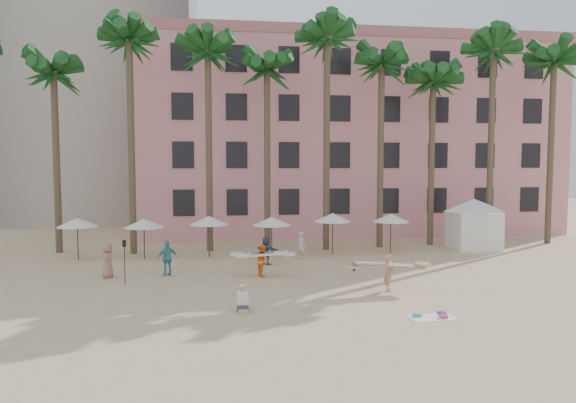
# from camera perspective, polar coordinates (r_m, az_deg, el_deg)

# --- Properties ---
(ground) EXTENTS (120.00, 120.00, 0.00)m
(ground) POSITION_cam_1_polar(r_m,az_deg,el_deg) (21.49, 4.24, -11.88)
(ground) COLOR #D1B789
(ground) RESTS_ON ground
(pink_hotel) EXTENTS (35.00, 14.00, 16.00)m
(pink_hotel) POSITION_cam_1_polar(r_m,az_deg,el_deg) (47.60, 6.22, 6.69)
(pink_hotel) COLOR pink
(pink_hotel) RESTS_ON ground
(palm_row) EXTENTS (44.40, 5.40, 16.30)m
(palm_row) POSITION_cam_1_polar(r_m,az_deg,el_deg) (36.21, 0.18, 15.41)
(palm_row) COLOR brown
(palm_row) RESTS_ON ground
(umbrella_row) EXTENTS (22.50, 2.70, 2.73)m
(umbrella_row) POSITION_cam_1_polar(r_m,az_deg,el_deg) (32.94, -5.30, -2.10)
(umbrella_row) COLOR #332B23
(umbrella_row) RESTS_ON ground
(cabana) EXTENTS (4.79, 4.79, 3.50)m
(cabana) POSITION_cam_1_polar(r_m,az_deg,el_deg) (38.15, 19.94, -1.87)
(cabana) COLOR white
(cabana) RESTS_ON ground
(beach_towel) EXTENTS (1.87, 1.13, 0.14)m
(beach_towel) POSITION_cam_1_polar(r_m,az_deg,el_deg) (21.19, 15.75, -12.18)
(beach_towel) COLOR white
(beach_towel) RESTS_ON ground
(carrier_yellow) EXTENTS (3.36, 0.83, 1.76)m
(carrier_yellow) POSITION_cam_1_polar(r_m,az_deg,el_deg) (24.60, 11.12, -7.48)
(carrier_yellow) COLOR tan
(carrier_yellow) RESTS_ON ground
(carrier_white) EXTENTS (2.81, 1.17, 1.68)m
(carrier_white) POSITION_cam_1_polar(r_m,az_deg,el_deg) (27.33, -2.84, -6.42)
(carrier_white) COLOR orange
(carrier_white) RESTS_ON ground
(beachgoers) EXTENTS (11.52, 4.70, 1.91)m
(beachgoers) POSITION_cam_1_polar(r_m,az_deg,el_deg) (29.24, -8.96, -5.80)
(beachgoers) COLOR beige
(beachgoers) RESTS_ON ground
(paddle) EXTENTS (0.18, 0.04, 2.23)m
(paddle) POSITION_cam_1_polar(r_m,az_deg,el_deg) (26.59, -17.71, -5.82)
(paddle) COLOR black
(paddle) RESTS_ON ground
(seated_man) EXTENTS (0.46, 0.81, 1.05)m
(seated_man) POSITION_cam_1_polar(r_m,az_deg,el_deg) (21.23, -5.05, -11.07)
(seated_man) COLOR #3F3F4C
(seated_man) RESTS_ON ground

